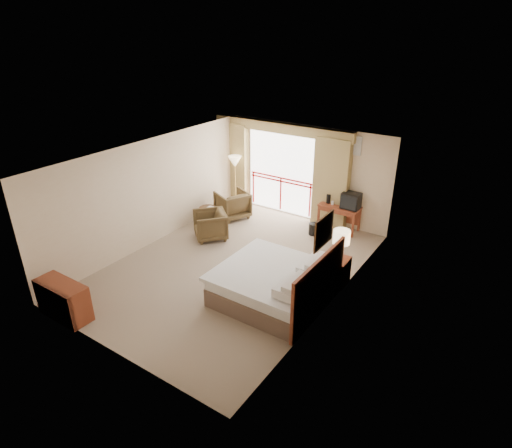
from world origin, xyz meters
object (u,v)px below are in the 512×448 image
Objects in this scene: tv at (351,201)px; floor_lamp at (235,163)px; bed at (275,284)px; nightstand at (337,271)px; table_lamp at (342,238)px; desk at (340,210)px; side_table at (208,213)px; dresser at (63,300)px; wastebasket at (313,229)px; armchair_far at (233,217)px; armchair_near at (211,238)px.

tv is 0.30× the size of floor_lamp.
bed is 1.51m from nightstand.
bed is 1.72m from table_lamp.
side_table is (-3.23, -1.78, -0.21)m from desk.
table_lamp is 0.58× the size of desk.
bed reaches higher than dresser.
nightstand is 2.72m from tv.
floor_lamp reaches higher than wastebasket.
armchair_far is 0.77× the size of dresser.
bed is at bearing -30.67° from side_table.
nightstand is 1.29× the size of tv.
desk is 2.31× the size of tv.
nightstand is at bearing -65.58° from desk.
armchair_far is 5.64m from dresser.
armchair_near is (-3.71, 0.13, -1.11)m from table_lamp.
floor_lamp is at bearing 171.06° from wastebasket.
table_lamp is 4.46m from armchair_far.
nightstand is 4.35m from armchair_far.
bed is 1.93× the size of desk.
floor_lamp reaches higher than tv.
floor_lamp is 1.42× the size of dresser.
tv is (-0.79, 2.48, -0.18)m from table_lamp.
floor_lamp is at bearing 152.79° from table_lamp.
wastebasket is 0.62× the size of side_table.
side_table is (-4.31, 0.75, -0.76)m from table_lamp.
dresser is (-3.92, -4.07, -0.74)m from table_lamp.
armchair_far is at bearing -159.99° from desk.
nightstand reaches higher than side_table.
tv is 0.58× the size of armchair_near.
nightstand is 5.62m from dresser.
table_lamp reaches higher than nightstand.
table_lamp is 0.78× the size of armchair_near.
armchair_near is (-3.71, 0.18, -0.31)m from nightstand.
bed reaches higher than side_table.
armchair_far is (-2.50, -0.29, -0.16)m from wastebasket.
table_lamp is 0.57× the size of dresser.
armchair_near is at bearing 178.04° from table_lamp.
table_lamp is at bearing 58.54° from bed.
desk is 7.19m from dresser.
side_table is at bearing 174.90° from armchair_near.
floor_lamp is (-0.16, 1.54, 1.02)m from side_table.
floor_lamp is (-3.38, -0.23, 0.81)m from desk.
floor_lamp is at bearing 150.28° from armchair_near.
dresser is at bearing -111.66° from desk.
nightstand is at bearing -10.56° from side_table.
armchair_far reaches higher than armchair_near.
side_table is at bearing -84.24° from floor_lamp.
armchair_far is (-2.94, -0.98, -0.56)m from desk.
nightstand is 1.20× the size of side_table.
floor_lamp reaches higher than desk.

